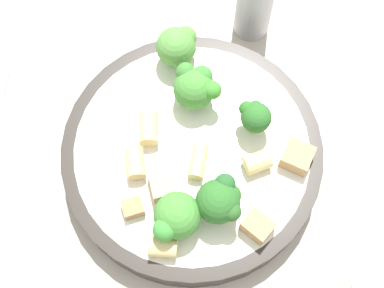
{
  "coord_description": "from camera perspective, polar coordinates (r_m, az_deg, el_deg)",
  "views": [
    {
      "loc": [
        -0.06,
        0.15,
        0.45
      ],
      "look_at": [
        0.0,
        0.0,
        0.04
      ],
      "focal_mm": 50.0,
      "sensor_mm": 36.0,
      "label": 1
    }
  ],
  "objects": [
    {
      "name": "ground_plane",
      "position": [
        0.48,
        -0.0,
        -1.82
      ],
      "size": [
        2.0,
        2.0,
        0.0
      ],
      "primitive_type": "plane",
      "color": "#BCB29E"
    },
    {
      "name": "chicken_chunk_2",
      "position": [
        0.43,
        6.99,
        -8.7
      ],
      "size": [
        0.03,
        0.02,
        0.02
      ],
      "primitive_type": "cube",
      "rotation": [
        0.0,
        0.0,
        2.83
      ],
      "color": "tan",
      "rests_on": "pasta_bowl"
    },
    {
      "name": "rigatoni_2",
      "position": [
        0.45,
        6.98,
        -1.94
      ],
      "size": [
        0.03,
        0.03,
        0.02
      ],
      "primitive_type": "cylinder",
      "rotation": [
        1.57,
        0.0,
        2.33
      ],
      "color": "#E0C67F",
      "rests_on": "pasta_bowl"
    },
    {
      "name": "broccoli_floret_0",
      "position": [
        0.41,
        3.04,
        -6.0
      ],
      "size": [
        0.04,
        0.04,
        0.04
      ],
      "color": "#9EC175",
      "rests_on": "pasta_bowl"
    },
    {
      "name": "rigatoni_1",
      "position": [
        0.42,
        -3.12,
        -10.94
      ],
      "size": [
        0.03,
        0.02,
        0.02
      ],
      "primitive_type": "cylinder",
      "rotation": [
        1.57,
        0.0,
        1.88
      ],
      "color": "#E0C67F",
      "rests_on": "pasta_bowl"
    },
    {
      "name": "broccoli_floret_3",
      "position": [
        0.45,
        0.36,
        6.17
      ],
      "size": [
        0.04,
        0.04,
        0.04
      ],
      "color": "#93B766",
      "rests_on": "pasta_bowl"
    },
    {
      "name": "chicken_chunk_3",
      "position": [
        0.44,
        -3.1,
        -4.37
      ],
      "size": [
        0.03,
        0.03,
        0.02
      ],
      "primitive_type": "cube",
      "rotation": [
        0.0,
        0.0,
        2.2
      ],
      "color": "tan",
      "rests_on": "pasta_bowl"
    },
    {
      "name": "rigatoni_0",
      "position": [
        0.44,
        -6.08,
        -2.06
      ],
      "size": [
        0.03,
        0.03,
        0.02
      ],
      "primitive_type": "cylinder",
      "rotation": [
        1.57,
        0.0,
        0.53
      ],
      "color": "#E0C67F",
      "rests_on": "pasta_bowl"
    },
    {
      "name": "rigatoni_3",
      "position": [
        0.44,
        0.65,
        -1.85
      ],
      "size": [
        0.02,
        0.03,
        0.01
      ],
      "primitive_type": "cylinder",
      "rotation": [
        1.57,
        0.0,
        0.21
      ],
      "color": "#E0C67F",
      "rests_on": "pasta_bowl"
    },
    {
      "name": "broccoli_floret_2",
      "position": [
        0.48,
        -1.52,
        10.42
      ],
      "size": [
        0.04,
        0.04,
        0.04
      ],
      "color": "#9EC175",
      "rests_on": "pasta_bowl"
    },
    {
      "name": "chicken_chunk_1",
      "position": [
        0.45,
        11.15,
        -1.36
      ],
      "size": [
        0.03,
        0.02,
        0.02
      ],
      "primitive_type": "cube",
      "rotation": [
        0.0,
        0.0,
        3.09
      ],
      "color": "tan",
      "rests_on": "pasta_bowl"
    },
    {
      "name": "broccoli_floret_4",
      "position": [
        0.42,
        -1.64,
        -7.79
      ],
      "size": [
        0.04,
        0.04,
        0.04
      ],
      "color": "#93B766",
      "rests_on": "pasta_bowl"
    },
    {
      "name": "broccoli_floret_1",
      "position": [
        0.45,
        6.73,
        2.89
      ],
      "size": [
        0.03,
        0.03,
        0.04
      ],
      "color": "#93B766",
      "rests_on": "pasta_bowl"
    },
    {
      "name": "chicken_chunk_0",
      "position": [
        0.44,
        -6.31,
        -6.79
      ],
      "size": [
        0.02,
        0.02,
        0.01
      ],
      "primitive_type": "cube",
      "rotation": [
        0.0,
        0.0,
        0.69
      ],
      "color": "#A87A4C",
      "rests_on": "pasta_bowl"
    },
    {
      "name": "rigatoni_4",
      "position": [
        0.45,
        -4.74,
        1.41
      ],
      "size": [
        0.03,
        0.03,
        0.02
      ],
      "primitive_type": "cylinder",
      "rotation": [
        1.57,
        0.0,
        0.41
      ],
      "color": "#E0C67F",
      "rests_on": "pasta_bowl"
    },
    {
      "name": "pasta_bowl",
      "position": [
        0.47,
        -0.0,
        -1.04
      ],
      "size": [
        0.22,
        0.22,
        0.03
      ],
      "color": "#28231E",
      "rests_on": "ground_plane"
    }
  ]
}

